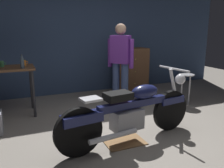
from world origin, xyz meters
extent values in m
plane|color=gray|center=(0.00, 0.00, 0.00)|extent=(12.00, 12.00, 0.00)
cube|color=#384C70|center=(0.00, 2.80, 1.55)|extent=(8.00, 0.12, 3.10)
cylinder|color=#2D2D33|center=(-1.27, 1.38, 0.43)|extent=(0.05, 0.05, 0.86)
cylinder|color=#2D2D33|center=(-1.27, 1.90, 0.43)|extent=(0.05, 0.05, 0.86)
cylinder|color=black|center=(0.65, -0.03, 0.32)|extent=(0.64, 0.16, 0.64)
cylinder|color=black|center=(-0.88, -0.25, 0.32)|extent=(0.64, 0.16, 0.64)
cube|color=#191E4C|center=(0.65, -0.03, 0.50)|extent=(0.46, 0.20, 0.10)
cube|color=#191E4C|center=(-0.83, -0.24, 0.50)|extent=(0.54, 0.25, 0.12)
cube|color=gray|center=(-0.17, -0.15, 0.34)|extent=(0.47, 0.30, 0.28)
cube|color=#191E4C|center=(-0.07, -0.13, 0.55)|extent=(1.10, 0.25, 0.10)
ellipsoid|color=#191E4C|center=(0.13, -0.10, 0.70)|extent=(0.47, 0.28, 0.20)
cube|color=black|center=(-0.31, -0.17, 0.70)|extent=(0.39, 0.29, 0.10)
cube|color=silver|center=(-0.71, -0.22, 0.72)|extent=(0.27, 0.23, 0.03)
cylinder|color=silver|center=(0.71, -0.02, 0.65)|extent=(0.27, 0.09, 0.68)
cylinder|color=silver|center=(0.67, -0.03, 0.98)|extent=(0.12, 0.60, 0.03)
sphere|color=silver|center=(0.83, 0.00, 0.80)|extent=(0.16, 0.16, 0.16)
cylinder|color=silver|center=(-0.44, -0.33, 0.22)|extent=(0.70, 0.17, 0.07)
cylinder|color=#3D4F7D|center=(0.54, 1.38, 0.44)|extent=(0.15, 0.15, 0.88)
cylinder|color=#3D4F7D|center=(0.40, 1.53, 0.44)|extent=(0.15, 0.15, 0.88)
cube|color=#72339E|center=(0.47, 1.45, 1.16)|extent=(0.42, 0.43, 0.56)
cylinder|color=#72339E|center=(0.63, 1.27, 1.08)|extent=(0.09, 0.09, 0.58)
cylinder|color=#72339E|center=(0.31, 1.63, 1.08)|extent=(0.09, 0.09, 0.58)
sphere|color=tan|center=(0.47, 1.45, 1.56)|extent=(0.22, 0.22, 0.22)
cylinder|color=#B2B2B7|center=(1.77, 0.95, 0.63)|extent=(0.32, 0.32, 0.02)
cylinder|color=#B2B2B7|center=(1.88, 0.95, 0.31)|extent=(0.02, 0.02, 0.62)
cylinder|color=#B2B2B7|center=(1.77, 1.06, 0.31)|extent=(0.02, 0.02, 0.62)
cylinder|color=#B2B2B7|center=(1.66, 0.95, 0.31)|extent=(0.02, 0.02, 0.62)
cylinder|color=#B2B2B7|center=(1.77, 0.84, 0.31)|extent=(0.02, 0.02, 0.62)
cube|color=brown|center=(1.16, 2.30, 0.55)|extent=(0.80, 0.44, 1.10)
sphere|color=tan|center=(1.16, 2.07, 0.85)|extent=(0.04, 0.04, 0.04)
sphere|color=tan|center=(1.16, 2.07, 0.55)|extent=(0.04, 0.04, 0.04)
sphere|color=tan|center=(1.16, 2.07, 0.25)|extent=(0.04, 0.04, 0.04)
cube|color=olive|center=(-0.20, -0.14, 0.01)|extent=(0.56, 0.40, 0.01)
cylinder|color=orange|center=(-1.37, 1.74, 0.95)|extent=(0.07, 0.07, 0.10)
torus|color=orange|center=(-1.33, 1.74, 0.95)|extent=(0.06, 0.01, 0.06)
cylinder|color=#3D7F4C|center=(-1.75, 1.71, 0.95)|extent=(0.07, 0.07, 0.11)
torus|color=#3D7F4C|center=(-1.70, 1.71, 0.96)|extent=(0.06, 0.01, 0.06)
torus|color=#2D51AD|center=(-1.78, 1.87, 0.96)|extent=(0.06, 0.01, 0.06)
cylinder|color=#3F4C59|center=(-1.41, 1.41, 0.99)|extent=(0.06, 0.06, 0.18)
cylinder|color=#3F4C59|center=(-1.41, 1.41, 1.10)|extent=(0.03, 0.03, 0.05)
cylinder|color=black|center=(-1.41, 1.41, 1.14)|extent=(0.03, 0.03, 0.01)
camera|label=1|loc=(-1.55, -2.89, 1.57)|focal=37.71mm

